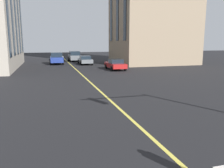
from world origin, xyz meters
TOP-DOWN VIEW (x-y plane):
  - lane_centre_line at (20.00, 0.00)m, footprint 80.00×0.16m
  - car_grey_mid at (41.18, -1.35)m, footprint 4.70×2.14m
  - car_red_trailing at (26.88, -4.90)m, footprint 4.40×1.95m
  - car_grey_near at (35.08, -2.30)m, footprint 4.40×1.95m
  - car_blue_oncoming at (36.88, 2.11)m, footprint 4.70×2.14m
  - car_silver_parked_b at (44.25, 1.47)m, footprint 3.90×1.89m

SIDE VIEW (x-z plane):
  - lane_centre_line at x=20.00m, z-range 0.00..0.01m
  - car_silver_parked_b at x=44.25m, z-range 0.00..1.40m
  - car_red_trailing at x=26.88m, z-range 0.02..1.39m
  - car_grey_near at x=35.08m, z-range 0.02..1.39m
  - car_grey_mid at x=41.18m, z-range 0.03..1.91m
  - car_blue_oncoming at x=36.88m, z-range 0.03..1.91m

